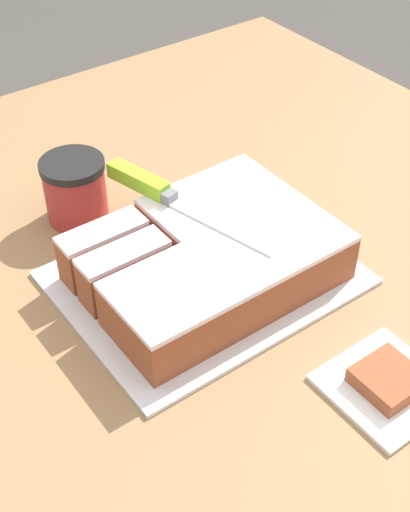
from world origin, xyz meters
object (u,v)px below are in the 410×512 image
knife (152,188)px  coffee_cup (75,190)px  brownie (388,379)px  cake_board (205,277)px  cake (210,256)px

knife → coffee_cup: 0.13m
coffee_cup → knife: bearing=31.9°
brownie → knife: bearing=-170.9°
coffee_cup → cake_board: bearing=17.5°
cake_board → knife: bearing=-178.0°
knife → brownie: (0.38, 0.06, -0.07)m
cake → knife: bearing=-175.8°
cake_board → brownie: brownie is taller
cake → brownie: size_ratio=4.65×
cake_board → knife: (-0.11, -0.00, 0.08)m
cake_board → cake: cake is taller
cake_board → coffee_cup: bearing=-162.5°
cake → knife: (-0.12, -0.01, 0.04)m
knife → coffee_cup: knife is taller
cake → coffee_cup: bearing=-161.6°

